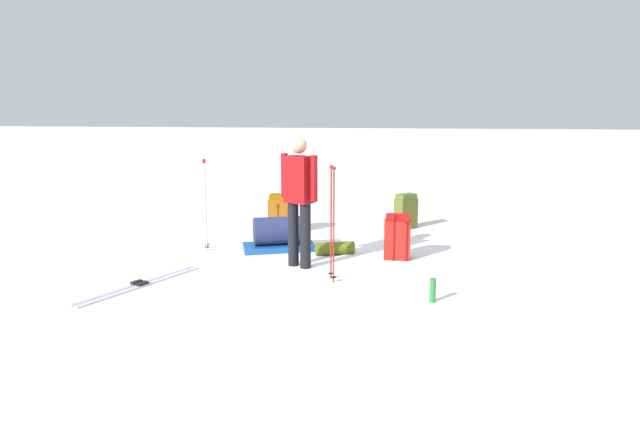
% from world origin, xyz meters
% --- Properties ---
extents(ground_plane, '(80.00, 80.00, 0.00)m').
position_xyz_m(ground_plane, '(0.00, 0.00, 0.00)').
color(ground_plane, white).
extents(skier_standing, '(0.36, 0.51, 1.70)m').
position_xyz_m(skier_standing, '(0.28, -0.24, 0.95)').
color(skier_standing, black).
rests_on(skier_standing, ground_plane).
extents(ski_pair_near, '(1.66, 0.93, 0.05)m').
position_xyz_m(ski_pair_near, '(1.30, -1.98, 0.01)').
color(ski_pair_near, silver).
rests_on(ski_pair_near, ground_plane).
extents(backpack_large_dark, '(0.41, 0.41, 0.60)m').
position_xyz_m(backpack_large_dark, '(-2.22, 1.20, 0.29)').
color(backpack_large_dark, '#4E561C').
rests_on(backpack_large_dark, ground_plane).
extents(backpack_bright, '(0.22, 0.36, 0.62)m').
position_xyz_m(backpack_bright, '(-0.26, 1.03, 0.30)').
color(backpack_bright, '#A01A15').
rests_on(backpack_bright, ground_plane).
extents(backpack_small_spare, '(0.25, 0.37, 0.64)m').
position_xyz_m(backpack_small_spare, '(-1.65, -0.85, 0.31)').
color(backpack_small_spare, '#864B0E').
rests_on(backpack_small_spare, ground_plane).
extents(ski_poles_planted_near, '(0.22, 0.12, 1.32)m').
position_xyz_m(ski_poles_planted_near, '(-0.44, -1.71, 0.73)').
color(ski_poles_planted_near, '#BCB1C0').
rests_on(ski_poles_planted_near, ground_plane).
extents(ski_poles_planted_far, '(0.22, 0.11, 1.39)m').
position_xyz_m(ski_poles_planted_far, '(0.82, 0.25, 0.77)').
color(ski_poles_planted_far, maroon).
rests_on(ski_poles_planted_far, ground_plane).
extents(gear_sled, '(0.75, 1.11, 0.49)m').
position_xyz_m(gear_sled, '(-0.54, -0.67, 0.22)').
color(gear_sled, '#15498F').
rests_on(gear_sled, ground_plane).
extents(sleeping_mat_rolled, '(0.35, 0.58, 0.18)m').
position_xyz_m(sleeping_mat_rolled, '(-0.38, 0.17, 0.09)').
color(sleeping_mat_rolled, '#516018').
rests_on(sleeping_mat_rolled, ground_plane).
extents(thermos_bottle, '(0.07, 0.07, 0.26)m').
position_xyz_m(thermos_bottle, '(1.46, 1.40, 0.13)').
color(thermos_bottle, '#26742E').
rests_on(thermos_bottle, ground_plane).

